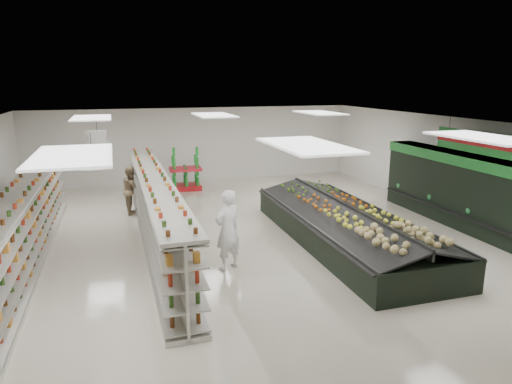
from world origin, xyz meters
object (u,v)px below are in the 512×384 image
object	(u,v)px
gondola_center	(156,213)
shopper_background	(132,190)
gondola_left	(24,232)
produce_island	(345,225)
shopper_main	(228,230)
soda_endcap	(185,171)

from	to	relation	value
gondola_center	shopper_background	distance (m)	3.16
gondola_center	shopper_background	size ratio (longest dim) A/B	6.59
gondola_left	shopper_background	bearing A→B (deg)	55.88
produce_island	shopper_main	bearing A→B (deg)	-166.81
gondola_center	shopper_main	xyz separation A→B (m)	(1.43, -2.35, 0.12)
produce_island	gondola_left	bearing A→B (deg)	174.24
soda_endcap	gondola_center	bearing A→B (deg)	-106.04
produce_island	soda_endcap	size ratio (longest dim) A/B	4.55
gondola_left	gondola_center	distance (m)	3.21
gondola_left	shopper_main	distance (m)	4.83
produce_island	shopper_background	world-z (taller)	shopper_background
gondola_center	soda_endcap	xyz separation A→B (m)	(1.73, 6.01, -0.05)
soda_endcap	shopper_main	bearing A→B (deg)	-92.07
gondola_left	soda_endcap	distance (m)	8.29
soda_endcap	shopper_main	size ratio (longest dim) A/B	0.85
produce_island	shopper_background	bearing A→B (deg)	139.22
shopper_main	shopper_background	xyz separation A→B (m)	(-1.91, 5.47, -0.16)
produce_island	shopper_main	xyz separation A→B (m)	(-3.49, -0.82, 0.46)
gondola_left	shopper_background	xyz separation A→B (m)	(2.64, 3.84, -0.04)
soda_endcap	shopper_background	size ratio (longest dim) A/B	1.01
gondola_left	produce_island	size ratio (longest dim) A/B	1.44
soda_endcap	produce_island	bearing A→B (deg)	-67.08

